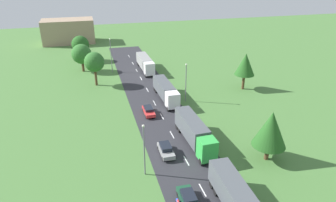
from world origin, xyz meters
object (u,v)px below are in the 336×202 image
truck_fourth (145,63)px  lamppost_second (144,147)px  car_second (188,198)px  distant_building (69,31)px  truck_second (194,131)px  tree_ash (245,64)px  tree_birch (80,44)px  lamppost_third (186,81)px  lamppost_fourth (111,54)px  truck_third (166,90)px  tree_elm (94,62)px  tree_lime (271,129)px  car_fourth (149,111)px  tree_oak (82,54)px  car_third (166,150)px

truck_fourth → lamppost_second: (-8.61, -42.79, 2.17)m
car_second → distant_building: size_ratio=0.24×
truck_second → tree_ash: 26.54m
truck_second → tree_birch: tree_birch is taller
tree_birch → lamppost_third: bearing=-59.9°
truck_second → tree_ash: size_ratio=1.46×
lamppost_fourth → truck_third: bearing=-66.4°
lamppost_third → tree_elm: size_ratio=1.02×
truck_second → tree_lime: size_ratio=1.58×
car_fourth → lamppost_second: lamppost_second is taller
truck_second → truck_fourth: truck_second is taller
truck_third → tree_birch: tree_birch is taller
tree_birch → tree_ash: (34.90, -32.19, 0.92)m
car_second → distant_building: distant_building is taller
lamppost_second → lamppost_fourth: 43.66m
car_second → tree_birch: bearing=100.2°
tree_elm → lamppost_fourth: bearing=61.8°
tree_lime → lamppost_fourth: bearing=111.5°
truck_second → distant_building: 77.96m
lamppost_second → lamppost_fourth: bearing=90.0°
truck_third → car_second: (-5.17, -29.85, -1.20)m
lamppost_second → tree_birch: bearing=97.6°
truck_fourth → lamppost_second: lamppost_second is taller
truck_second → tree_oak: tree_oak is taller
car_fourth → tree_lime: 23.23m
tree_birch → tree_lime: bearing=-66.3°
truck_third → car_fourth: bearing=-129.8°
car_fourth → tree_elm: 20.58m
lamppost_second → lamppost_fourth: lamppost_fourth is taller
lamppost_third → tree_lime: (4.93, -22.47, 0.47)m
car_second → tree_birch: (-11.34, 63.18, 3.98)m
lamppost_second → distant_building: 81.48m
tree_birch → tree_elm: tree_elm is taller
truck_third → tree_elm: size_ratio=1.54×
car_second → truck_second: bearing=67.4°
truck_third → car_third: truck_third is taller
truck_second → tree_birch: size_ratio=1.64×
tree_oak → distant_building: bearing=97.0°
truck_second → car_fourth: truck_second is taller
truck_third → truck_fourth: 19.75m
truck_fourth → car_fourth: (-4.50, -25.57, -1.29)m
truck_third → tree_oak: size_ratio=1.67×
lamppost_second → tree_ash: size_ratio=0.92×
truck_third → lamppost_fourth: lamppost_fourth is taller
lamppost_fourth → distant_building: (-11.49, 37.00, -0.82)m
lamppost_third → tree_oak: 32.15m
truck_third → tree_elm: tree_elm is taller
tree_lime → car_third: bearing=160.5°
tree_oak → tree_lime: 53.76m
car_second → distant_building: bearing=99.9°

